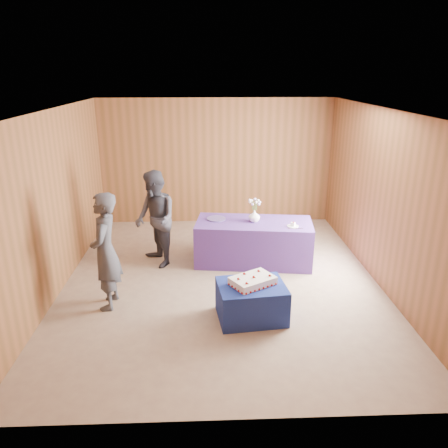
{
  "coord_description": "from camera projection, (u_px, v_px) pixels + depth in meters",
  "views": [
    {
      "loc": [
        -0.22,
        -6.38,
        3.23
      ],
      "look_at": [
        0.05,
        0.1,
        0.94
      ],
      "focal_mm": 35.0,
      "sensor_mm": 36.0,
      "label": 1
    }
  ],
  "objects": [
    {
      "name": "platter",
      "position": [
        216.0,
        219.0,
        7.69
      ],
      "size": [
        0.37,
        0.37,
        0.02
      ],
      "primitive_type": "cylinder",
      "rotation": [
        0.0,
        0.0,
        0.11
      ],
      "color": "#53458A",
      "rests_on": "serving_table"
    },
    {
      "name": "room_shell",
      "position": [
        221.0,
        172.0,
        6.5
      ],
      "size": [
        5.04,
        6.04,
        2.72
      ],
      "color": "brown",
      "rests_on": "ground"
    },
    {
      "name": "guest_right",
      "position": [
        155.0,
        219.0,
        7.43
      ],
      "size": [
        0.93,
        1.01,
        1.67
      ],
      "primitive_type": "imported",
      "rotation": [
        0.0,
        0.0,
        -1.09
      ],
      "color": "#34343E",
      "rests_on": "ground"
    },
    {
      "name": "flower_spray",
      "position": [
        255.0,
        202.0,
        7.46
      ],
      "size": [
        0.22,
        0.22,
        0.17
      ],
      "color": "#3D712D",
      "rests_on": "vase"
    },
    {
      "name": "ground",
      "position": [
        221.0,
        281.0,
        7.1
      ],
      "size": [
        6.0,
        6.0,
        0.0
      ],
      "primitive_type": "plane",
      "color": "gray",
      "rests_on": "ground"
    },
    {
      "name": "guest_left",
      "position": [
        105.0,
        252.0,
        6.08
      ],
      "size": [
        0.41,
        0.62,
        1.69
      ],
      "primitive_type": "imported",
      "rotation": [
        0.0,
        0.0,
        -1.57
      ],
      "color": "#3A3B44",
      "rests_on": "ground"
    },
    {
      "name": "cake_table",
      "position": [
        251.0,
        301.0,
        5.96
      ],
      "size": [
        0.98,
        0.8,
        0.5
      ],
      "primitive_type": "cube",
      "rotation": [
        0.0,
        0.0,
        0.12
      ],
      "color": "navy",
      "rests_on": "ground"
    },
    {
      "name": "plate",
      "position": [
        293.0,
        226.0,
        7.34
      ],
      "size": [
        0.26,
        0.26,
        0.01
      ],
      "primitive_type": "cylinder",
      "rotation": [
        0.0,
        0.0,
        -0.53
      ],
      "color": "white",
      "rests_on": "serving_table"
    },
    {
      "name": "serving_table",
      "position": [
        254.0,
        242.0,
        7.68
      ],
      "size": [
        2.1,
        1.15,
        0.75
      ],
      "primitive_type": "cube",
      "rotation": [
        0.0,
        0.0,
        -0.13
      ],
      "color": "#4A3086",
      "rests_on": "ground"
    },
    {
      "name": "sheet_cake",
      "position": [
        253.0,
        281.0,
        5.88
      ],
      "size": [
        0.71,
        0.65,
        0.14
      ],
      "rotation": [
        0.0,
        0.0,
        0.54
      ],
      "color": "white",
      "rests_on": "cake_table"
    },
    {
      "name": "knife",
      "position": [
        296.0,
        229.0,
        7.24
      ],
      "size": [
        0.26,
        0.03,
        0.0
      ],
      "primitive_type": "cube",
      "rotation": [
        0.0,
        0.0,
        -0.02
      ],
      "color": "silver",
      "rests_on": "serving_table"
    },
    {
      "name": "cake_slice",
      "position": [
        293.0,
        224.0,
        7.32
      ],
      "size": [
        0.09,
        0.09,
        0.08
      ],
      "rotation": [
        0.0,
        0.0,
        -0.56
      ],
      "color": "white",
      "rests_on": "plate"
    },
    {
      "name": "vase",
      "position": [
        254.0,
        216.0,
        7.54
      ],
      "size": [
        0.26,
        0.26,
        0.21
      ],
      "primitive_type": "imported",
      "rotation": [
        0.0,
        0.0,
        -0.45
      ],
      "color": "white",
      "rests_on": "serving_table"
    }
  ]
}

